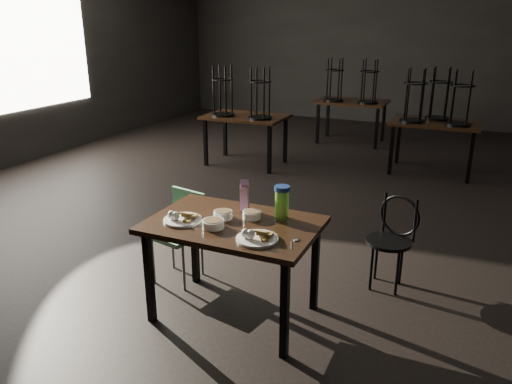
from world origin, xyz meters
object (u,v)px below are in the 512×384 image
at_px(water_bottle, 282,202).
at_px(school_chair, 181,227).
at_px(main_table, 233,232).
at_px(juice_carton, 244,196).
at_px(bentwood_chair, 393,234).

xyz_separation_m(water_bottle, school_chair, (-0.95, 0.15, -0.42)).
bearing_deg(main_table, juice_carton, 96.30).
bearing_deg(water_bottle, school_chair, 171.28).
height_order(juice_carton, school_chair, juice_carton).
relative_size(main_table, bentwood_chair, 1.57).
relative_size(bentwood_chair, school_chair, 1.00).
bearing_deg(juice_carton, school_chair, 170.46).
height_order(bentwood_chair, school_chair, bentwood_chair).
bearing_deg(water_bottle, juice_carton, 172.96).
distance_m(juice_carton, water_bottle, 0.32).
relative_size(juice_carton, bentwood_chair, 0.31).
distance_m(main_table, school_chair, 0.79).
xyz_separation_m(main_table, juice_carton, (-0.03, 0.25, 0.19)).
xyz_separation_m(juice_carton, water_bottle, (0.31, -0.04, 0.01)).
xyz_separation_m(juice_carton, bentwood_chair, (1.01, 0.68, -0.41)).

